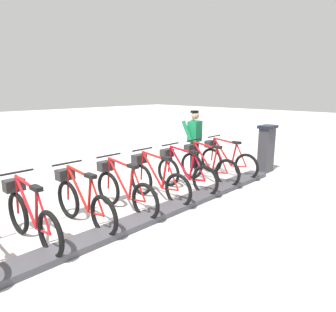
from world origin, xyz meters
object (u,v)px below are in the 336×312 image
(bike_docked_0, at_px, (226,159))
(bike_docked_5, at_px, (82,201))
(bike_docked_1, at_px, (206,165))
(bike_docked_3, at_px, (156,179))
(worker_near_rack, at_px, (194,138))
(payment_kiosk, at_px, (266,148))
(bike_docked_2, at_px, (183,172))
(bike_docked_4, at_px, (123,189))
(bike_docked_6, at_px, (30,216))

(bike_docked_0, height_order, bike_docked_5, same)
(bike_docked_1, height_order, bike_docked_5, same)
(bike_docked_3, relative_size, bike_docked_5, 1.00)
(worker_near_rack, bearing_deg, payment_kiosk, -139.33)
(bike_docked_5, bearing_deg, bike_docked_3, -90.00)
(payment_kiosk, xyz_separation_m, bike_docked_2, (0.57, 2.76, -0.24))
(bike_docked_5, height_order, worker_near_rack, worker_near_rack)
(bike_docked_3, distance_m, worker_near_rack, 2.55)
(bike_docked_3, relative_size, worker_near_rack, 1.04)
(bike_docked_3, distance_m, bike_docked_4, 0.84)
(bike_docked_0, distance_m, bike_docked_6, 5.05)
(bike_docked_0, xyz_separation_m, bike_docked_1, (0.00, 0.84, 0.00))
(bike_docked_3, relative_size, bike_docked_4, 1.00)
(bike_docked_1, relative_size, bike_docked_4, 1.00)
(payment_kiosk, distance_m, bike_docked_6, 6.16)
(bike_docked_4, relative_size, bike_docked_6, 1.00)
(bike_docked_0, relative_size, bike_docked_5, 1.00)
(bike_docked_2, distance_m, worker_near_rack, 1.81)
(bike_docked_6, bearing_deg, bike_docked_2, -90.00)
(bike_docked_2, height_order, bike_docked_4, same)
(payment_kiosk, relative_size, bike_docked_3, 0.74)
(payment_kiosk, xyz_separation_m, bike_docked_0, (0.57, 1.08, -0.24))
(bike_docked_1, xyz_separation_m, bike_docked_2, (0.00, 0.84, 0.00))
(payment_kiosk, bearing_deg, bike_docked_0, 62.00)
(bike_docked_2, distance_m, bike_docked_4, 1.68)
(bike_docked_2, bearing_deg, bike_docked_3, 90.00)
(bike_docked_2, distance_m, bike_docked_3, 0.84)
(bike_docked_4, height_order, bike_docked_6, same)
(bike_docked_1, relative_size, bike_docked_5, 1.00)
(bike_docked_0, bearing_deg, bike_docked_2, 90.00)
(bike_docked_4, bearing_deg, payment_kiosk, -97.33)
(bike_docked_1, xyz_separation_m, bike_docked_6, (0.00, 4.21, 0.00))
(payment_kiosk, relative_size, bike_docked_0, 0.74)
(bike_docked_4, height_order, bike_docked_5, same)
(bike_docked_1, bearing_deg, bike_docked_5, 90.00)
(bike_docked_1, bearing_deg, bike_docked_2, 90.00)
(bike_docked_5, relative_size, bike_docked_6, 1.00)
(bike_docked_2, distance_m, bike_docked_5, 2.53)
(bike_docked_4, distance_m, bike_docked_6, 1.68)
(bike_docked_2, relative_size, bike_docked_6, 1.00)
(bike_docked_3, height_order, bike_docked_6, same)
(bike_docked_2, bearing_deg, bike_docked_5, 90.00)
(bike_docked_0, bearing_deg, bike_docked_4, 90.00)
(payment_kiosk, height_order, bike_docked_6, payment_kiosk)
(bike_docked_3, xyz_separation_m, bike_docked_4, (0.00, 0.84, 0.00))
(bike_docked_4, bearing_deg, bike_docked_2, -90.00)
(bike_docked_0, xyz_separation_m, bike_docked_3, (0.00, 2.53, 0.00))
(bike_docked_4, xyz_separation_m, bike_docked_6, (0.00, 1.68, 0.00))
(bike_docked_0, xyz_separation_m, bike_docked_6, (0.00, 5.05, 0.00))
(bike_docked_4, bearing_deg, worker_near_rack, -74.07)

